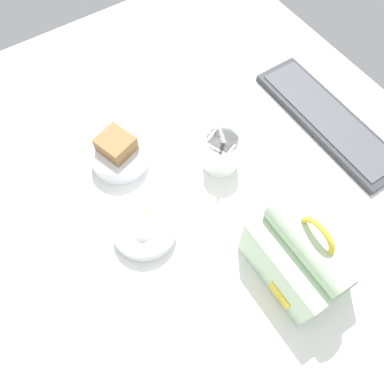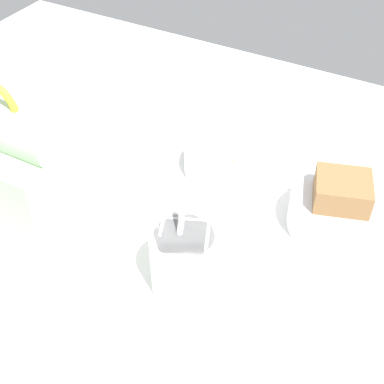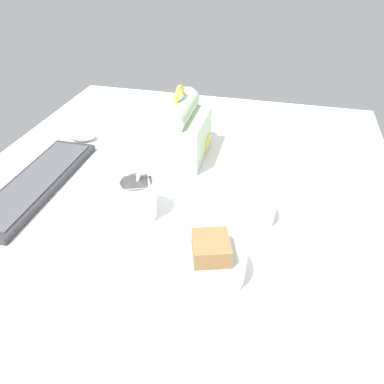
# 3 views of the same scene
# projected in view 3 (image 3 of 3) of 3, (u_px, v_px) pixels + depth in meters

# --- Properties ---
(desk_surface) EXTENTS (1.40, 1.10, 0.02)m
(desk_surface) POSITION_uv_depth(u_px,v_px,m) (170.00, 208.00, 0.90)
(desk_surface) COLOR white
(desk_surface) RESTS_ON ground
(keyboard) EXTENTS (0.42, 0.12, 0.02)m
(keyboard) POSITION_uv_depth(u_px,v_px,m) (36.00, 183.00, 0.95)
(keyboard) COLOR #2D2D33
(keyboard) RESTS_ON desk_surface
(lunch_bag) EXTENTS (0.19, 0.14, 0.21)m
(lunch_bag) POSITION_uv_depth(u_px,v_px,m) (180.00, 131.00, 1.03)
(lunch_bag) COLOR #B7D6AD
(lunch_bag) RESTS_ON desk_surface
(soup_cup) EXTENTS (0.08, 0.08, 0.16)m
(soup_cup) POSITION_uv_depth(u_px,v_px,m) (138.00, 198.00, 0.83)
(soup_cup) COLOR white
(soup_cup) RESTS_ON desk_surface
(bento_bowl_sandwich) EXTENTS (0.13, 0.13, 0.09)m
(bento_bowl_sandwich) POSITION_uv_depth(u_px,v_px,m) (210.00, 262.00, 0.70)
(bento_bowl_sandwich) COLOR silver
(bento_bowl_sandwich) RESTS_ON desk_surface
(bento_bowl_snacks) EXTENTS (0.13, 0.13, 0.06)m
(bento_bowl_snacks) POSITION_uv_depth(u_px,v_px,m) (245.00, 210.00, 0.84)
(bento_bowl_snacks) COLOR silver
(bento_bowl_snacks) RESTS_ON desk_surface
(computer_mouse) EXTENTS (0.06, 0.09, 0.03)m
(computer_mouse) POSITION_uv_depth(u_px,v_px,m) (82.00, 135.00, 1.15)
(computer_mouse) COLOR silver
(computer_mouse) RESTS_ON desk_surface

